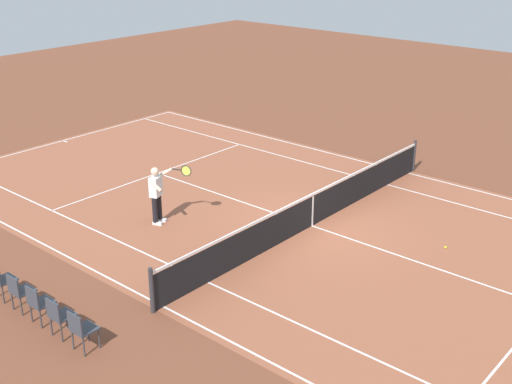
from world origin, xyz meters
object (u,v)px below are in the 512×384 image
at_px(tennis_net, 312,210).
at_px(spectator_chair_2, 38,302).
at_px(spectator_chair_4, 1,279).
at_px(spectator_chair_0, 81,328).
at_px(tennis_ball, 445,247).
at_px(spectator_chair_3, 19,290).
at_px(spectator_chair_1, 59,314).
at_px(tennis_player_near, 157,192).

distance_m(tennis_net, spectator_chair_2, 7.75).
distance_m(tennis_net, spectator_chair_4, 8.16).
distance_m(spectator_chair_0, spectator_chair_2, 1.48).
relative_size(tennis_ball, spectator_chair_0, 0.08).
xyz_separation_m(spectator_chair_0, spectator_chair_2, (1.48, 0.00, 0.00)).
bearing_deg(spectator_chair_3, spectator_chair_1, 180.00).
xyz_separation_m(tennis_net, spectator_chair_3, (2.21, 7.61, 0.03)).
bearing_deg(spectator_chair_3, spectator_chair_2, 180.00).
bearing_deg(spectator_chair_3, tennis_ball, -122.88).
relative_size(tennis_net, spectator_chair_4, 13.30).
bearing_deg(tennis_ball, tennis_net, 18.30).
bearing_deg(spectator_chair_0, spectator_chair_3, 0.00).
bearing_deg(tennis_ball, spectator_chair_1, 64.48).
xyz_separation_m(spectator_chair_2, spectator_chair_3, (0.74, 0.00, 0.00)).
xyz_separation_m(tennis_player_near, spectator_chair_3, (-1.16, 4.98, -0.41)).
bearing_deg(tennis_ball, spectator_chair_3, 57.12).
height_order(tennis_net, tennis_ball, tennis_net).
distance_m(tennis_player_near, spectator_chair_0, 6.03).
bearing_deg(spectator_chair_0, spectator_chair_2, 0.00).
height_order(spectator_chair_1, spectator_chair_4, same).
relative_size(tennis_ball, spectator_chair_3, 0.08).
xyz_separation_m(tennis_player_near, spectator_chair_2, (-1.90, 4.98, -0.41)).
distance_m(tennis_ball, spectator_chair_0, 9.41).
xyz_separation_m(tennis_net, tennis_ball, (-3.44, -1.14, -0.46)).
bearing_deg(spectator_chair_2, spectator_chair_3, 0.00).
relative_size(tennis_net, tennis_ball, 177.27).
relative_size(tennis_player_near, spectator_chair_2, 1.93).
relative_size(spectator_chair_1, spectator_chair_4, 1.00).
bearing_deg(spectator_chair_4, tennis_net, -111.21).
bearing_deg(tennis_net, tennis_ball, -161.70).
height_order(tennis_player_near, spectator_chair_4, tennis_player_near).
relative_size(tennis_ball, spectator_chair_4, 0.08).
bearing_deg(spectator_chair_0, spectator_chair_4, 0.00).
distance_m(tennis_ball, spectator_chair_1, 9.70).
distance_m(tennis_net, spectator_chair_0, 7.61).
bearing_deg(spectator_chair_0, tennis_net, -89.96).
bearing_deg(spectator_chair_4, spectator_chair_3, 180.00).
height_order(spectator_chair_0, spectator_chair_1, same).
xyz_separation_m(tennis_ball, spectator_chair_4, (6.39, 8.74, 0.49)).
height_order(spectator_chair_1, spectator_chair_2, same).
bearing_deg(spectator_chair_4, spectator_chair_0, 180.00).
distance_m(tennis_ball, spectator_chair_2, 10.04).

